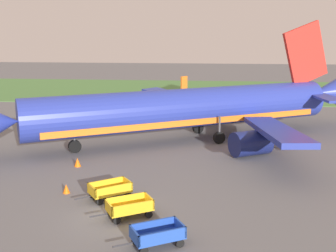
{
  "coord_description": "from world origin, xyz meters",
  "views": [
    {
      "loc": [
        5.0,
        -22.21,
        10.46
      ],
      "look_at": [
        1.97,
        11.02,
        2.8
      ],
      "focal_mm": 45.37,
      "sensor_mm": 36.0,
      "label": 1
    }
  ],
  "objects": [
    {
      "name": "baggage_cart_nearest",
      "position": [
        2.75,
        -3.25,
        0.6
      ],
      "size": [
        3.47,
        2.43,
        1.07
      ],
      "color": "#234CB2",
      "rests_on": "ground"
    },
    {
      "name": "traffic_cone_mid_apron",
      "position": [
        -4.88,
        8.51,
        0.34
      ],
      "size": [
        0.52,
        0.52,
        0.69
      ],
      "primitive_type": "cone",
      "color": "orange",
      "rests_on": "ground"
    },
    {
      "name": "airplane",
      "position": [
        3.95,
        17.61,
        3.05
      ],
      "size": [
        34.8,
        28.81,
        11.34
      ],
      "color": "#28389E",
      "rests_on": "ground"
    },
    {
      "name": "traffic_cone_near_plane",
      "position": [
        -3.97,
        3.09,
        0.3
      ],
      "size": [
        0.46,
        0.46,
        0.6
      ],
      "primitive_type": "cone",
      "color": "orange",
      "rests_on": "ground"
    },
    {
      "name": "grass_strip",
      "position": [
        0.0,
        50.81,
        0.03
      ],
      "size": [
        220.0,
        28.0,
        0.06
      ],
      "primitive_type": "cube",
      "color": "#518442",
      "rests_on": "ground"
    },
    {
      "name": "baggage_cart_second_in_row",
      "position": [
        0.78,
        -0.12,
        0.6
      ],
      "size": [
        3.45,
        2.45,
        1.07
      ],
      "color": "gold",
      "rests_on": "ground"
    },
    {
      "name": "baggage_cart_third_in_row",
      "position": [
        -0.91,
        2.39,
        0.6
      ],
      "size": [
        3.31,
        2.68,
        1.07
      ],
      "color": "gold",
      "rests_on": "ground"
    },
    {
      "name": "ground_plane",
      "position": [
        0.0,
        0.0,
        0.0
      ],
      "size": [
        220.0,
        220.0,
        0.0
      ],
      "primitive_type": "plane",
      "color": "slate"
    }
  ]
}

